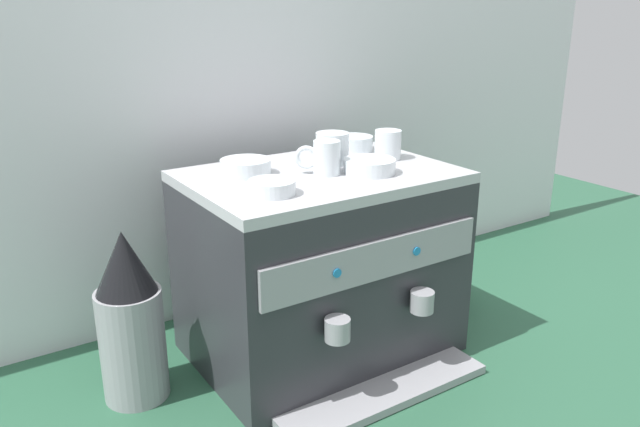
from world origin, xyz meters
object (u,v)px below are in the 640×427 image
object	(u,v)px
espresso_machine	(321,265)
milk_pitcher	(452,283)
ceramic_cup_0	(324,158)
ceramic_bowl_2	(272,188)
ceramic_bowl_0	(354,144)
coffee_grinder	(130,320)
ceramic_cup_1	(332,149)
ceramic_bowl_3	(370,166)
ceramic_bowl_1	(246,167)
ceramic_cup_2	(387,144)

from	to	relation	value
espresso_machine	milk_pitcher	bearing A→B (deg)	0.78
ceramic_cup_0	ceramic_bowl_2	distance (m)	0.20
ceramic_bowl_0	coffee_grinder	bearing A→B (deg)	-173.08
ceramic_cup_1	ceramic_bowl_3	distance (m)	0.13
ceramic_bowl_1	ceramic_cup_0	bearing A→B (deg)	-33.16
ceramic_cup_1	coffee_grinder	world-z (taller)	ceramic_cup_1
espresso_machine	ceramic_bowl_0	xyz separation A→B (m)	(0.20, 0.14, 0.26)
ceramic_bowl_3	milk_pitcher	world-z (taller)	ceramic_bowl_3
ceramic_cup_2	ceramic_bowl_1	xyz separation A→B (m)	(-0.38, 0.06, -0.02)
ceramic_bowl_1	coffee_grinder	bearing A→B (deg)	-176.45
ceramic_cup_1	ceramic_bowl_1	world-z (taller)	ceramic_cup_1
ceramic_cup_1	ceramic_bowl_2	distance (m)	0.29
espresso_machine	coffee_grinder	bearing A→B (deg)	172.68
ceramic_cup_2	coffee_grinder	distance (m)	0.76
ceramic_cup_1	ceramic_bowl_3	size ratio (longest dim) A/B	0.93
ceramic_cup_0	milk_pitcher	size ratio (longest dim) A/B	0.76
espresso_machine	ceramic_bowl_1	size ratio (longest dim) A/B	5.27
ceramic_bowl_2	ceramic_bowl_0	bearing A→B (deg)	31.40
espresso_machine	ceramic_cup_1	bearing A→B (deg)	36.82
ceramic_cup_2	ceramic_cup_1	bearing A→B (deg)	168.65
ceramic_bowl_1	ceramic_bowl_3	size ratio (longest dim) A/B	0.97
ceramic_cup_0	ceramic_bowl_1	xyz separation A→B (m)	(-0.15, 0.10, -0.02)
espresso_machine	milk_pitcher	distance (m)	0.51
ceramic_bowl_2	milk_pitcher	distance (m)	0.80
ceramic_bowl_1	coffee_grinder	distance (m)	0.43
milk_pitcher	ceramic_cup_1	bearing A→B (deg)	174.03
ceramic_bowl_2	ceramic_bowl_1	bearing A→B (deg)	81.03
coffee_grinder	espresso_machine	bearing A→B (deg)	-7.32
ceramic_bowl_1	espresso_machine	bearing A→B (deg)	-26.40
ceramic_bowl_1	ceramic_bowl_3	world-z (taller)	ceramic_bowl_1
ceramic_cup_2	ceramic_bowl_0	xyz separation A→B (m)	(-0.02, 0.12, -0.02)
ceramic_cup_2	coffee_grinder	world-z (taller)	ceramic_cup_2
espresso_machine	ceramic_cup_0	size ratio (longest dim) A/B	6.69
ceramic_bowl_0	coffee_grinder	distance (m)	0.74
ceramic_bowl_1	milk_pitcher	bearing A→B (deg)	-6.50
ceramic_cup_2	coffee_grinder	size ratio (longest dim) A/B	0.26
ceramic_bowl_2	ceramic_cup_0	bearing A→B (deg)	22.02
ceramic_bowl_0	ceramic_cup_1	bearing A→B (deg)	-145.62
ceramic_bowl_2	ceramic_bowl_3	world-z (taller)	ceramic_bowl_3
ceramic_bowl_2	ceramic_bowl_3	bearing A→B (deg)	4.97
ceramic_cup_1	ceramic_bowl_0	distance (m)	0.16
milk_pitcher	ceramic_bowl_3	bearing A→B (deg)	-168.68
ceramic_cup_2	milk_pitcher	size ratio (longest dim) A/B	0.83
espresso_machine	coffee_grinder	world-z (taller)	espresso_machine
ceramic_cup_1	coffee_grinder	size ratio (longest dim) A/B	0.28
ceramic_cup_0	ceramic_bowl_2	xyz separation A→B (m)	(-0.18, -0.07, -0.03)
ceramic_bowl_2	ceramic_bowl_3	distance (m)	0.28
ceramic_cup_1	ceramic_cup_2	size ratio (longest dim) A/B	1.11
ceramic_cup_0	milk_pitcher	xyz separation A→B (m)	(0.48, 0.03, -0.45)
ceramic_cup_0	ceramic_bowl_3	size ratio (longest dim) A/B	0.77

